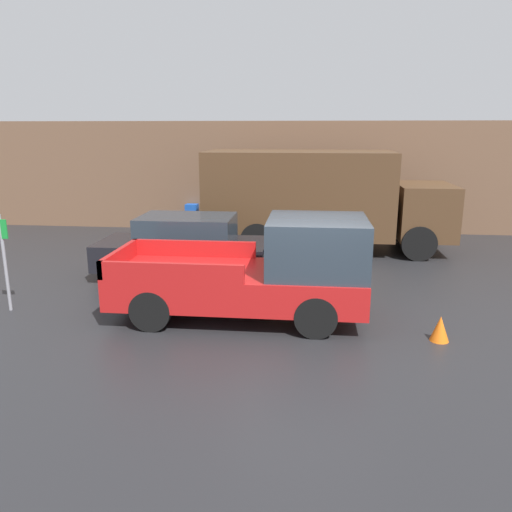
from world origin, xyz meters
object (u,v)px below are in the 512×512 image
object	(u,v)px
car	(184,247)
traffic_cone	(440,329)
parking_sign	(4,257)
newspaper_box	(192,217)
delivery_truck	(317,197)
pickup_truck	(263,272)

from	to	relation	value
car	traffic_cone	world-z (taller)	car
traffic_cone	parking_sign	bearing A→B (deg)	175.64
car	newspaper_box	distance (m)	6.31
delivery_truck	traffic_cone	size ratio (longest dim) A/B	16.13
pickup_truck	newspaper_box	size ratio (longest dim) A/B	5.05
pickup_truck	delivery_truck	bearing A→B (deg)	79.82
pickup_truck	delivery_truck	distance (m)	6.37
pickup_truck	delivery_truck	size ratio (longest dim) A/B	0.66
pickup_truck	parking_sign	size ratio (longest dim) A/B	2.44
pickup_truck	car	distance (m)	3.50
parking_sign	traffic_cone	world-z (taller)	parking_sign
car	delivery_truck	bearing A→B (deg)	46.49
newspaper_box	pickup_truck	bearing A→B (deg)	-68.16
car	newspaper_box	world-z (taller)	car
car	newspaper_box	bearing A→B (deg)	101.49
delivery_truck	car	bearing A→B (deg)	-133.51
car	parking_sign	xyz separation A→B (m)	(-3.10, -2.81, 0.36)
pickup_truck	car	size ratio (longest dim) A/B	1.17
car	newspaper_box	xyz separation A→B (m)	(-1.26, 6.18, -0.31)
pickup_truck	traffic_cone	bearing A→B (deg)	-13.90
pickup_truck	car	bearing A→B (deg)	130.74
traffic_cone	car	bearing A→B (deg)	148.18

